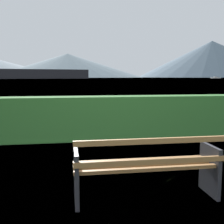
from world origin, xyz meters
TOP-DOWN VIEW (x-y plane):
  - ground_plane at (0.00, 0.00)m, footprint 1400.00×1400.00m
  - water_surface at (0.00, 306.48)m, footprint 620.00×620.00m
  - park_bench at (-0.00, -0.06)m, footprint 1.87×0.57m
  - hedge_row at (0.00, 3.59)m, footprint 13.29×0.64m
  - cargo_ship_large at (-45.26, 219.60)m, footprint 106.69×37.64m
  - fishing_boat_near at (130.58, 230.51)m, footprint 8.20×3.46m
  - distant_hills at (83.80, 575.04)m, footprint 837.51×358.78m

SIDE VIEW (x-z plane):
  - ground_plane at x=0.00m, z-range 0.00..0.00m
  - water_surface at x=0.00m, z-range 0.00..0.00m
  - park_bench at x=0.00m, z-range 0.00..0.86m
  - hedge_row at x=0.00m, z-range 0.00..1.09m
  - fishing_boat_near at x=130.58m, z-range -0.20..1.38m
  - cargo_ship_large at x=-45.26m, z-range -5.00..17.69m
  - distant_hills at x=83.80m, z-range -8.93..70.71m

